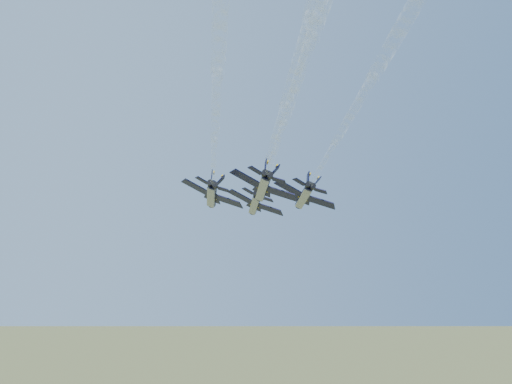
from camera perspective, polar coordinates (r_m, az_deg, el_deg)
name	(u,v)px	position (r m, az deg, el deg)	size (l,w,h in m)	color
jet_lead	(255,204)	(130.30, -0.11, -1.19)	(12.13, 17.84, 6.03)	black
jet_left	(212,195)	(117.67, -4.41, -0.32)	(12.13, 17.84, 6.03)	black
jet_right	(304,196)	(119.43, 4.82, -0.44)	(12.13, 17.84, 6.03)	black
jet_slot	(263,187)	(107.50, 0.72, 0.48)	(12.13, 17.84, 6.03)	black
smoke_trail_lead	(306,78)	(51.28, 5.03, 11.29)	(39.23, 103.29, 3.61)	white
smoke_trail_left	(189,7)	(39.30, -6.74, 17.92)	(39.23, 103.29, 3.61)	white
smoke_trail_right	(471,19)	(43.16, 20.74, 15.90)	(39.23, 103.29, 3.61)	white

